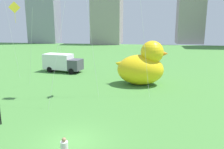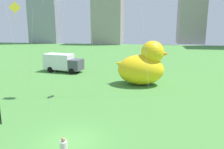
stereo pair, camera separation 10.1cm
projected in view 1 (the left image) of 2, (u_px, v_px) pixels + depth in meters
ground_plane at (71, 142)px, 15.67m from camera, size 140.00×140.00×0.00m
giant_inflatable_duck at (142, 66)px, 29.52m from camera, size 6.74×4.32×5.59m
box_truck at (62, 63)px, 37.25m from camera, size 6.51×3.41×2.85m
kite_yellow at (16, 11)px, 26.12m from camera, size 2.64×2.58×10.05m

